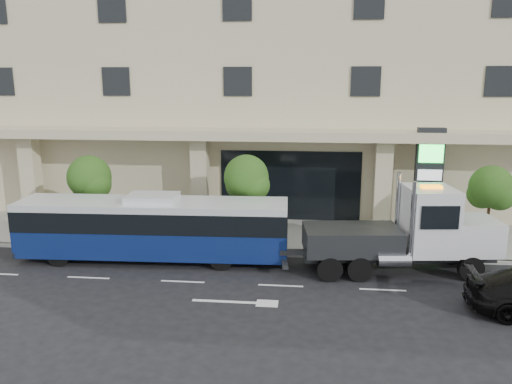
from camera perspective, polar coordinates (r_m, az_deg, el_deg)
ground at (r=21.67m, az=3.06°, el=-9.10°), size 120.00×120.00×0.00m
sidewalk at (r=26.36m, az=3.63°, el=-4.99°), size 120.00×6.00×0.15m
curb at (r=23.51m, az=3.31°, el=-7.16°), size 120.00×0.30×0.15m
convention_center at (r=35.64m, az=4.58°, el=15.62°), size 60.00×17.60×20.00m
tree_left at (r=26.57m, az=-18.45°, el=1.29°), size 2.27×2.20×4.22m
tree_mid at (r=24.37m, az=-1.06°, el=1.33°), size 2.28×2.20×4.38m
tree_right at (r=25.70m, az=25.31°, el=0.20°), size 2.10×2.00×4.04m
city_bus at (r=23.04m, az=-11.64°, el=-3.93°), size 12.19×3.00×3.07m
tow_truck at (r=22.03m, az=17.05°, el=-4.58°), size 9.18×3.09×4.16m
signage_pylon at (r=27.43m, az=19.07°, el=1.28°), size 1.40×0.55×5.55m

